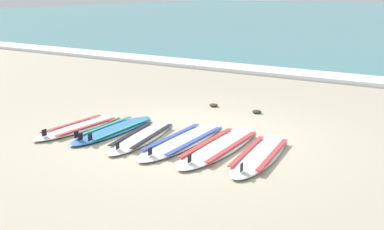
{
  "coord_description": "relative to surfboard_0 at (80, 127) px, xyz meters",
  "views": [
    {
      "loc": [
        4.23,
        -6.68,
        2.42
      ],
      "look_at": [
        -0.34,
        0.41,
        0.25
      ],
      "focal_mm": 47.45,
      "sensor_mm": 36.0,
      "label": 1
    }
  ],
  "objects": [
    {
      "name": "surfboard_3",
      "position": [
        1.94,
        0.32,
        -0.0
      ],
      "size": [
        0.71,
        2.39,
        0.18
      ],
      "color": "silver",
      "rests_on": "ground"
    },
    {
      "name": "seaweed_clump_near_shoreline",
      "position": [
        1.11,
        2.69,
        -0.0
      ],
      "size": [
        0.19,
        0.15,
        0.07
      ],
      "primitive_type": "ellipsoid",
      "color": "#4C4228",
      "rests_on": "ground"
    },
    {
      "name": "surfboard_2",
      "position": [
        1.27,
        0.14,
        -0.0
      ],
      "size": [
        0.92,
        2.12,
        0.18
      ],
      "color": "silver",
      "rests_on": "ground"
    },
    {
      "name": "ground_plane",
      "position": [
        1.97,
        0.65,
        -0.04
      ],
      "size": [
        80.0,
        80.0,
        0.0
      ],
      "primitive_type": "plane",
      "color": "#B7AD93"
    },
    {
      "name": "seaweed_clump_mid_sand",
      "position": [
        2.09,
        2.67,
        -0.0
      ],
      "size": [
        0.19,
        0.15,
        0.07
      ],
      "primitive_type": "ellipsoid",
      "color": "#384723",
      "rests_on": "ground"
    },
    {
      "name": "surfboard_5",
      "position": [
        3.25,
        0.35,
        -0.0
      ],
      "size": [
        0.87,
        2.2,
        0.18
      ],
      "color": "silver",
      "rests_on": "ground"
    },
    {
      "name": "surfboard_0",
      "position": [
        0.0,
        0.0,
        0.0
      ],
      "size": [
        0.51,
        1.98,
        0.18
      ],
      "color": "silver",
      "rests_on": "ground"
    },
    {
      "name": "wave_foam_strip",
      "position": [
        1.97,
        7.06,
        0.02
      ],
      "size": [
        80.0,
        1.09,
        0.11
      ],
      "primitive_type": "cube",
      "color": "white",
      "rests_on": "ground"
    },
    {
      "name": "surfboard_4",
      "position": [
        2.57,
        0.37,
        -0.0
      ],
      "size": [
        0.75,
        2.42,
        0.18
      ],
      "color": "white",
      "rests_on": "ground"
    },
    {
      "name": "surfboard_1",
      "position": [
        0.6,
        0.18,
        0.0
      ],
      "size": [
        0.62,
        2.09,
        0.18
      ],
      "color": "#3875CC",
      "rests_on": "ground"
    }
  ]
}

